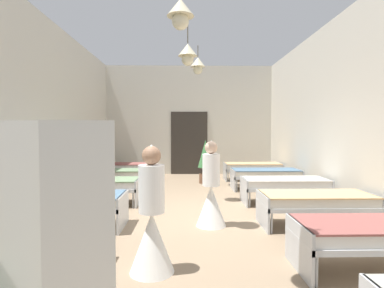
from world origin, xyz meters
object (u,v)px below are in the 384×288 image
(bed_right_row_2, at_px, (316,201))
(bed_left_row_4, at_px, (114,174))
(bed_left_row_1, at_px, (11,236))
(bed_right_row_5, at_px, (252,167))
(bed_right_row_4, at_px, (265,174))
(bed_right_row_3, at_px, (285,184))
(bed_left_row_3, at_px, (97,185))
(potted_plant, at_px, (205,158))
(bed_left_row_2, at_px, (68,202))
(privacy_screen, at_px, (11,261))
(bed_left_row_5, at_px, (126,167))
(nurse_near_aisle, at_px, (211,196))
(nurse_mid_aisle, at_px, (152,227))
(bed_right_row_1, at_px, (378,234))

(bed_right_row_2, xyz_separation_m, bed_left_row_4, (-4.25, 3.36, 0.00))
(bed_left_row_1, xyz_separation_m, bed_right_row_5, (4.25, 6.73, 0.00))
(bed_left_row_4, bearing_deg, bed_right_row_4, 0.00)
(bed_right_row_3, relative_size, bed_left_row_4, 1.00)
(bed_left_row_3, distance_m, potted_plant, 3.82)
(bed_left_row_1, height_order, bed_right_row_4, same)
(bed_left_row_2, relative_size, bed_right_row_5, 1.00)
(bed_right_row_3, height_order, privacy_screen, privacy_screen)
(bed_right_row_4, relative_size, bed_right_row_5, 1.00)
(bed_left_row_5, xyz_separation_m, nurse_near_aisle, (2.44, -4.98, 0.09))
(bed_right_row_2, bearing_deg, bed_right_row_4, 90.00)
(bed_right_row_5, bearing_deg, bed_right_row_2, -90.00)
(potted_plant, bearing_deg, bed_right_row_3, -59.45)
(bed_left_row_4, height_order, bed_left_row_5, same)
(bed_right_row_2, relative_size, bed_left_row_4, 1.00)
(bed_left_row_1, distance_m, nurse_near_aisle, 3.00)
(bed_right_row_3, height_order, nurse_mid_aisle, nurse_mid_aisle)
(bed_left_row_2, xyz_separation_m, bed_right_row_2, (4.25, 0.00, 0.00))
(bed_right_row_1, distance_m, bed_left_row_2, 4.57)
(bed_right_row_4, distance_m, nurse_mid_aisle, 5.68)
(bed_left_row_1, height_order, nurse_near_aisle, nurse_near_aisle)
(bed_right_row_1, xyz_separation_m, bed_right_row_4, (0.00, 5.04, 0.00))
(bed_left_row_3, distance_m, bed_right_row_4, 4.57)
(bed_right_row_2, xyz_separation_m, potted_plant, (-1.63, 4.44, 0.35))
(bed_right_row_5, relative_size, privacy_screen, 1.12)
(bed_right_row_3, distance_m, potted_plant, 3.23)
(bed_right_row_1, bearing_deg, bed_left_row_2, 158.41)
(bed_left_row_3, bearing_deg, bed_left_row_4, 90.00)
(bed_left_row_1, distance_m, bed_right_row_3, 5.42)
(bed_left_row_2, distance_m, bed_left_row_5, 5.04)
(bed_right_row_2, distance_m, bed_left_row_5, 6.60)
(bed_left_row_3, relative_size, bed_right_row_3, 1.00)
(bed_right_row_1, bearing_deg, potted_plant, 104.91)
(bed_left_row_4, height_order, nurse_near_aisle, nurse_near_aisle)
(bed_right_row_3, bearing_deg, privacy_screen, -123.39)
(bed_left_row_5, bearing_deg, bed_left_row_1, -90.00)
(bed_right_row_1, xyz_separation_m, bed_right_row_2, (0.00, 1.68, 0.00))
(bed_right_row_2, height_order, bed_left_row_4, same)
(bed_left_row_1, height_order, bed_left_row_5, same)
(bed_right_row_3, bearing_deg, potted_plant, 120.55)
(nurse_mid_aisle, bearing_deg, bed_right_row_1, -93.06)
(bed_left_row_1, xyz_separation_m, bed_left_row_2, (0.00, 1.68, 0.00))
(bed_left_row_4, relative_size, potted_plant, 1.38)
(bed_right_row_1, relative_size, nurse_mid_aisle, 1.28)
(bed_right_row_1, height_order, bed_left_row_3, same)
(bed_right_row_4, bearing_deg, bed_left_row_5, 158.41)
(nurse_near_aisle, relative_size, nurse_mid_aisle, 1.00)
(bed_right_row_2, relative_size, bed_right_row_5, 1.00)
(bed_right_row_3, distance_m, bed_left_row_4, 4.57)
(bed_left_row_5, bearing_deg, bed_right_row_4, -21.59)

